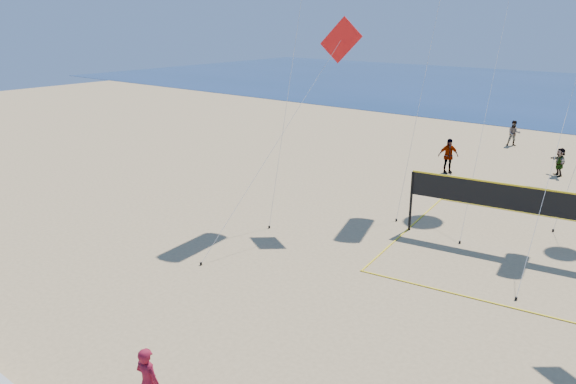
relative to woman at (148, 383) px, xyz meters
The scene contains 6 objects.
woman is the anchor object (origin of this frame).
far_person_0 22.87m from the woman, 98.32° to the left, with size 1.12×0.47×1.92m, color gray.
far_person_1 25.94m from the woman, 86.51° to the left, with size 1.42×0.45×1.53m, color gray.
far_person_3 31.91m from the woman, 94.96° to the left, with size 0.82×0.64×1.68m, color gray.
volleyball_net 14.62m from the woman, 75.54° to the left, with size 10.47×10.34×2.49m.
kite_3 14.81m from the woman, 108.12° to the left, with size 1.85×7.39×8.24m.
Camera 1 is at (6.79, -7.14, 8.22)m, focal length 35.00 mm.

